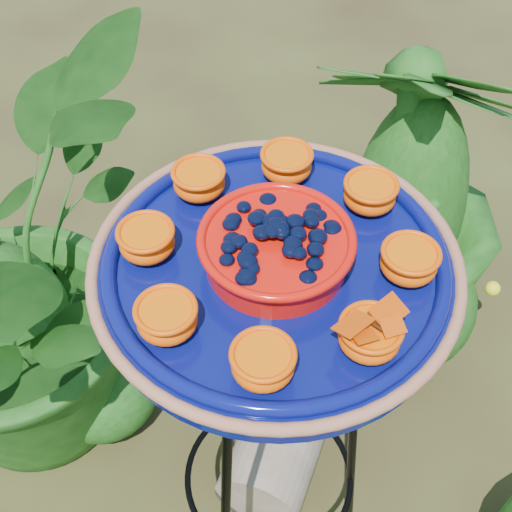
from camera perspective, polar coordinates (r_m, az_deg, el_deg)
name	(u,v)px	position (r m, az deg, el deg)	size (l,w,h in m)	color
tripod_stand	(271,416)	(1.27, 1.20, -12.69)	(0.37, 0.38, 0.93)	black
feeder_dish	(276,264)	(0.93, 1.59, -0.61)	(0.52, 0.52, 0.11)	#080E5E
driftwood_log	(297,396)	(1.83, 3.29, -11.12)	(0.20, 0.20, 0.60)	tan
shrub_back_right	(409,196)	(1.82, 12.14, 4.73)	(0.50, 0.50, 0.90)	#164813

